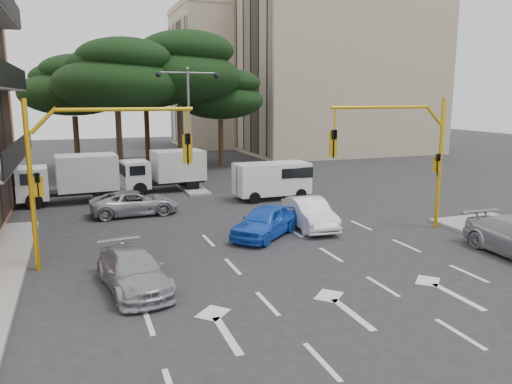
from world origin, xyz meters
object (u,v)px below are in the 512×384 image
at_px(car_white_hatch, 309,213).
at_px(van_white, 272,181).
at_px(signal_mast_left, 85,159).
at_px(car_silver_cross_a, 135,203).
at_px(street_lamp_center, 188,106).
at_px(box_truck_a, 69,179).
at_px(box_truck_b, 164,171).
at_px(signal_mast_right, 408,146).
at_px(car_blue_compact, 265,221).
at_px(car_silver_wagon, 133,270).

distance_m(car_white_hatch, van_white, 6.91).
distance_m(signal_mast_left, van_white, 14.11).
bearing_deg(car_silver_cross_a, street_lamp_center, -36.08).
height_order(box_truck_a, box_truck_b, box_truck_a).
xyz_separation_m(signal_mast_right, car_blue_compact, (-6.30, 1.25, -3.19)).
distance_m(street_lamp_center, car_blue_compact, 13.62).
relative_size(signal_mast_right, van_white, 1.36).
height_order(car_silver_cross_a, box_truck_b, box_truck_b).
bearing_deg(van_white, signal_mast_left, -51.60).
xyz_separation_m(signal_mast_right, box_truck_a, (-14.38, 11.73, -2.51)).
height_order(van_white, box_truck_a, box_truck_a).
bearing_deg(car_silver_cross_a, signal_mast_right, -126.09).
height_order(car_silver_wagon, car_silver_cross_a, car_silver_cross_a).
distance_m(box_truck_a, box_truck_b, 6.01).
relative_size(signal_mast_left, car_white_hatch, 1.42).
distance_m(car_silver_wagon, box_truck_a, 14.85).
distance_m(car_white_hatch, car_blue_compact, 2.61).
xyz_separation_m(signal_mast_right, street_lamp_center, (-6.80, 14.01, 1.54)).
height_order(car_blue_compact, box_truck_a, box_truck_a).
xyz_separation_m(car_white_hatch, box_truck_a, (-10.57, 9.74, 0.68)).
distance_m(signal_mast_right, van_white, 9.74).
height_order(car_white_hatch, car_blue_compact, car_blue_compact).
height_order(car_silver_wagon, box_truck_a, box_truck_a).
xyz_separation_m(car_white_hatch, car_silver_wagon, (-8.60, -4.97, -0.07)).
relative_size(box_truck_a, box_truck_b, 1.05).
height_order(street_lamp_center, box_truck_b, street_lamp_center).
height_order(street_lamp_center, car_silver_cross_a, street_lamp_center).
relative_size(street_lamp_center, car_white_hatch, 1.84).
distance_m(car_silver_wagon, van_white, 15.12).
height_order(car_white_hatch, box_truck_a, box_truck_a).
bearing_deg(street_lamp_center, signal_mast_left, -115.91).
distance_m(street_lamp_center, box_truck_a, 8.89).
bearing_deg(car_silver_wagon, car_blue_compact, 26.91).
bearing_deg(signal_mast_left, van_white, 39.77).
bearing_deg(street_lamp_center, car_white_hatch, -75.98).
height_order(signal_mast_right, car_blue_compact, signal_mast_right).
height_order(car_white_hatch, car_silver_wagon, car_white_hatch).
height_order(signal_mast_left, car_blue_compact, signal_mast_left).
height_order(signal_mast_left, box_truck_a, signal_mast_left).
bearing_deg(signal_mast_right, box_truck_b, 122.58).
bearing_deg(street_lamp_center, van_white, -53.47).
relative_size(signal_mast_right, car_silver_wagon, 1.40).
bearing_deg(signal_mast_left, street_lamp_center, 64.09).
height_order(signal_mast_right, car_silver_cross_a, signal_mast_right).
xyz_separation_m(signal_mast_right, signal_mast_left, (-13.61, 0.00, 0.00)).
relative_size(street_lamp_center, car_silver_cross_a, 1.72).
xyz_separation_m(signal_mast_right, car_silver_cross_a, (-11.18, 7.43, -3.26)).
distance_m(signal_mast_left, car_blue_compact, 8.07).
bearing_deg(van_white, street_lamp_center, -144.84).
xyz_separation_m(car_silver_wagon, van_white, (9.43, 11.82, 0.48)).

